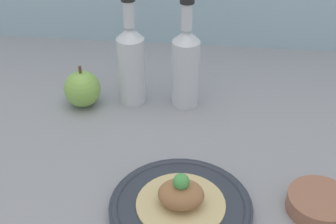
{
  "coord_description": "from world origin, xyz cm",
  "views": [
    {
      "loc": [
        9.71,
        -67.33,
        58.09
      ],
      "look_at": [
        1.92,
        4.9,
        8.75
      ],
      "focal_mm": 50.0,
      "sensor_mm": 36.0,
      "label": 1
    }
  ],
  "objects": [
    {
      "name": "cider_bottle_left",
      "position": [
        -8.01,
        21.83,
        9.85
      ],
      "size": [
        6.03,
        6.03,
        25.0
      ],
      "color": "silver",
      "rests_on": "ground_plane"
    },
    {
      "name": "plate",
      "position": [
        5.87,
        -12.02,
        1.19
      ],
      "size": [
        23.94,
        23.94,
        2.23
      ],
      "color": "#2D333D",
      "rests_on": "ground_plane"
    },
    {
      "name": "cider_bottle_right",
      "position": [
        3.94,
        21.83,
        9.85
      ],
      "size": [
        6.03,
        6.03,
        25.0
      ],
      "color": "silver",
      "rests_on": "ground_plane"
    },
    {
      "name": "plated_food",
      "position": [
        5.87,
        -12.02,
        3.79
      ],
      "size": [
        14.89,
        14.89,
        6.54
      ],
      "color": "#D6BC7F",
      "rests_on": "plate"
    },
    {
      "name": "dipping_bowl",
      "position": [
        28.95,
        -8.82,
        1.48
      ],
      "size": [
        10.94,
        10.94,
        2.97
      ],
      "color": "#996047",
      "rests_on": "ground_plane"
    },
    {
      "name": "apple",
      "position": [
        -18.73,
        18.78,
        4.11
      ],
      "size": [
        8.21,
        8.21,
        9.78
      ],
      "color": "#84B74C",
      "rests_on": "ground_plane"
    },
    {
      "name": "ground_plane",
      "position": [
        0.0,
        0.0,
        -2.0
      ],
      "size": [
        180.0,
        110.0,
        4.0
      ],
      "primitive_type": "cube",
      "color": "gray"
    }
  ]
}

